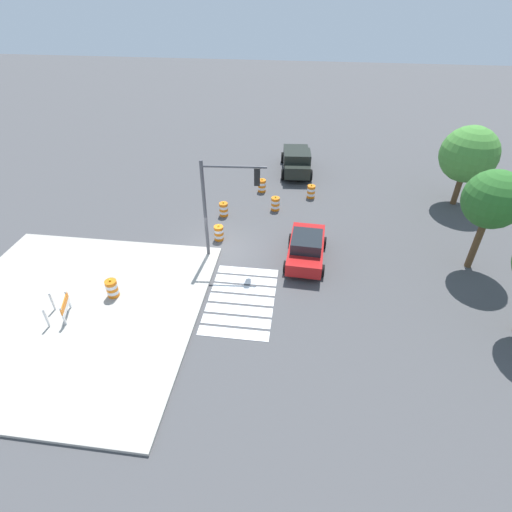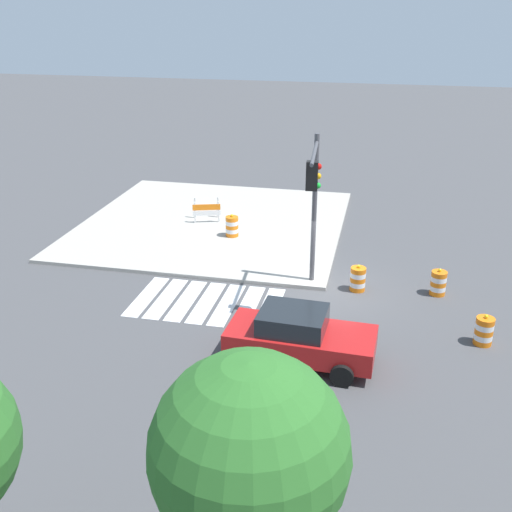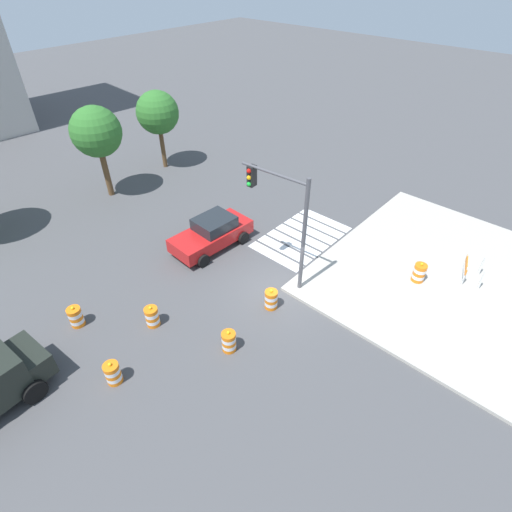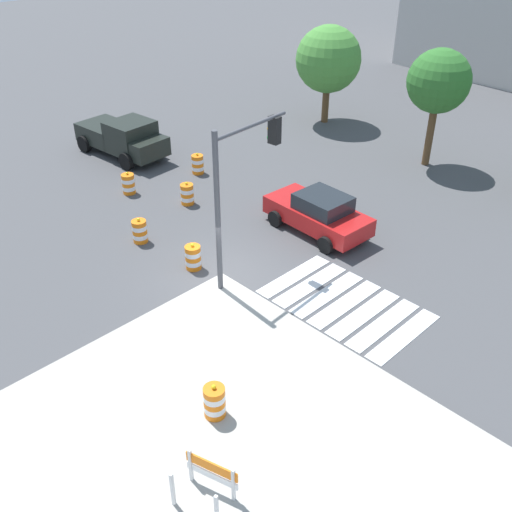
% 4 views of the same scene
% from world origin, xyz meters
% --- Properties ---
extents(ground_plane, '(120.00, 120.00, 0.00)m').
position_xyz_m(ground_plane, '(0.00, 0.00, 0.00)').
color(ground_plane, '#474749').
extents(sidewalk_corner, '(12.00, 12.00, 0.15)m').
position_xyz_m(sidewalk_corner, '(6.00, -6.00, 0.07)').
color(sidewalk_corner, '#ADA89E').
rests_on(sidewalk_corner, ground).
extents(crosswalk_stripes, '(5.10, 3.20, 0.02)m').
position_xyz_m(crosswalk_stripes, '(4.00, 1.80, 0.01)').
color(crosswalk_stripes, silver).
rests_on(crosswalk_stripes, ground).
extents(sports_car, '(4.38, 2.30, 1.63)m').
position_xyz_m(sports_car, '(0.27, 4.80, 0.81)').
color(sports_car, red).
rests_on(sports_car, ground).
extents(pickup_truck, '(5.29, 2.67, 1.92)m').
position_xyz_m(pickup_truck, '(-11.41, 3.73, 0.97)').
color(pickup_truck, black).
rests_on(pickup_truck, ground).
extents(traffic_barrel_near_corner, '(0.56, 0.56, 1.02)m').
position_xyz_m(traffic_barrel_near_corner, '(-5.16, 2.64, 0.45)').
color(traffic_barrel_near_corner, orange).
rests_on(traffic_barrel_near_corner, ground).
extents(traffic_barrel_crosswalk_end, '(0.56, 0.56, 1.02)m').
position_xyz_m(traffic_barrel_crosswalk_end, '(-3.97, -0.63, 0.45)').
color(traffic_barrel_crosswalk_end, orange).
rests_on(traffic_barrel_crosswalk_end, ground).
extents(traffic_barrel_median_near, '(0.56, 0.56, 1.02)m').
position_xyz_m(traffic_barrel_median_near, '(-7.76, 1.43, 0.45)').
color(traffic_barrel_median_near, orange).
rests_on(traffic_barrel_median_near, ground).
extents(traffic_barrel_median_far, '(0.56, 0.56, 1.02)m').
position_xyz_m(traffic_barrel_median_far, '(-1.12, -0.36, 0.45)').
color(traffic_barrel_median_far, orange).
rests_on(traffic_barrel_median_far, ground).
extents(traffic_barrel_far_curb, '(0.56, 0.56, 1.02)m').
position_xyz_m(traffic_barrel_far_curb, '(-7.26, 4.97, 0.45)').
color(traffic_barrel_far_curb, orange).
rests_on(traffic_barrel_far_curb, ground).
extents(traffic_barrel_on_sidewalk, '(0.56, 0.56, 1.02)m').
position_xyz_m(traffic_barrel_on_sidewalk, '(4.66, -4.40, 0.60)').
color(traffic_barrel_on_sidewalk, orange).
rests_on(traffic_barrel_on_sidewalk, sidewalk_corner).
extents(construction_barricade, '(1.41, 1.11, 1.00)m').
position_xyz_m(construction_barricade, '(6.31, -6.02, 0.72)').
color(construction_barricade, silver).
rests_on(construction_barricade, sidewalk_corner).
extents(traffic_light_pole, '(0.58, 3.29, 5.50)m').
position_xyz_m(traffic_light_pole, '(0.50, 0.53, 3.91)').
color(traffic_light_pole, '#4C4C51').
rests_on(traffic_light_pole, sidewalk_corner).
extents(street_tree_streetside_mid, '(3.59, 3.59, 5.32)m').
position_xyz_m(street_tree_streetside_mid, '(-7.63, 14.74, 3.51)').
color(street_tree_streetside_mid, brown).
rests_on(street_tree_streetside_mid, ground).
extents(street_tree_streetside_far, '(2.90, 2.90, 5.50)m').
position_xyz_m(street_tree_streetside_far, '(-0.27, 13.57, 4.01)').
color(street_tree_streetside_far, brown).
rests_on(street_tree_streetside_far, ground).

